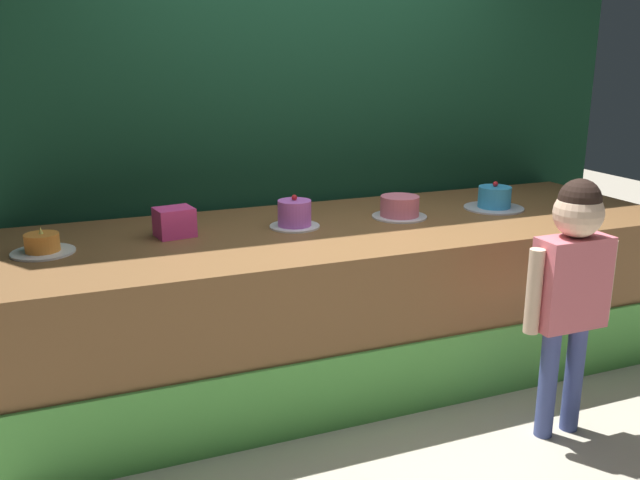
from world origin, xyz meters
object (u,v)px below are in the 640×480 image
(pink_box, at_px, (174,222))
(cake_far_left, at_px, (42,245))
(cake_center_right, at_px, (400,208))
(cake_far_right, at_px, (494,199))
(child_figure, at_px, (572,274))
(donut, at_px, (572,196))
(cake_center_left, at_px, (294,215))

(pink_box, height_order, cake_far_left, pink_box)
(pink_box, relative_size, cake_center_right, 0.60)
(cake_far_left, height_order, cake_far_right, cake_far_right)
(child_figure, distance_m, cake_far_left, 2.39)
(child_figure, relative_size, cake_far_left, 4.20)
(child_figure, distance_m, pink_box, 1.89)
(cake_center_right, bearing_deg, cake_far_right, -1.76)
(child_figure, bearing_deg, cake_center_right, 105.45)
(donut, distance_m, cake_far_left, 3.09)
(cake_center_right, bearing_deg, cake_center_left, 178.95)
(pink_box, bearing_deg, cake_far_left, -173.28)
(pink_box, distance_m, cake_center_right, 1.24)
(child_figure, distance_m, cake_far_right, 1.09)
(pink_box, height_order, donut, pink_box)
(cake_center_left, bearing_deg, donut, 0.43)
(cake_far_left, xyz_separation_m, cake_far_right, (2.47, -0.01, 0.02))
(cake_far_left, height_order, cake_center_right, cake_far_left)
(cake_center_left, distance_m, cake_far_right, 1.24)
(cake_center_left, height_order, cake_far_right, cake_center_left)
(pink_box, xyz_separation_m, cake_center_right, (1.24, -0.07, -0.02))
(cake_center_left, bearing_deg, cake_far_right, -1.40)
(donut, bearing_deg, cake_center_right, -178.83)
(cake_center_right, bearing_deg, pink_box, 176.99)
(donut, height_order, cake_center_right, cake_center_right)
(cake_far_left, bearing_deg, pink_box, 6.72)
(cake_far_left, relative_size, cake_center_right, 0.93)
(cake_center_left, bearing_deg, cake_far_left, -179.11)
(child_figure, relative_size, donut, 10.92)
(child_figure, height_order, cake_center_left, child_figure)
(donut, xyz_separation_m, cake_far_left, (-3.09, -0.03, 0.02))
(child_figure, height_order, cake_center_right, child_figure)
(cake_center_left, distance_m, cake_center_right, 0.62)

